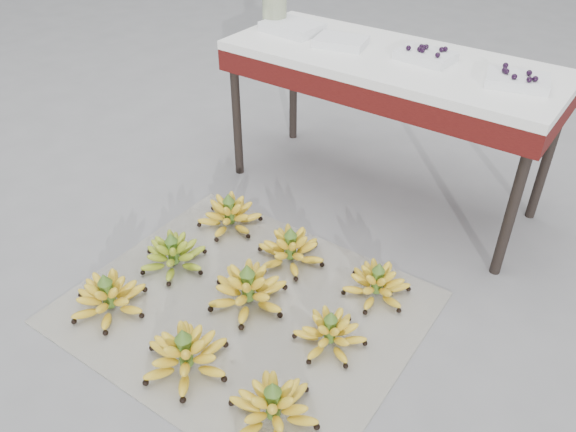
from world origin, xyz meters
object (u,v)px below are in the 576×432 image
Objects in this scene: bunch_back_center at (291,249)px; glass_jar at (275,10)px; bunch_mid_left at (173,255)px; bunch_mid_center at (248,290)px; bunch_front_right at (273,407)px; tray_far_right at (518,80)px; vendor_table at (389,73)px; bunch_front_left at (109,297)px; bunch_front_center at (186,355)px; tray_left at (341,42)px; tray_right at (426,55)px; newspaper_mat at (245,307)px; tray_far_left at (293,27)px; bunch_back_right at (377,284)px; bunch_mid_right at (330,333)px; bunch_back_left at (230,215)px.

bunch_back_center is 1.17m from glass_jar.
bunch_mid_center reaches higher than bunch_mid_left.
bunch_front_right is 0.89× the size of bunch_back_center.
tray_far_right is (0.18, 1.32, 0.65)m from bunch_front_right.
bunch_back_center is (-0.40, 0.65, -0.00)m from bunch_front_right.
bunch_front_right is 0.21× the size of vendor_table.
bunch_front_left is at bearing -126.62° from tray_far_right.
bunch_front_center is 0.66m from bunch_back_center.
bunch_front_center is 1.49m from tray_left.
tray_right is at bearing 173.47° from tray_far_right.
newspaper_mat is 4.78× the size of tray_far_right.
bunch_back_right is at bearing -37.36° from tray_far_left.
bunch_front_center is 1.09× the size of bunch_mid_right.
newspaper_mat is 8.59× the size of glass_jar.
bunch_mid_center is (0.39, 0.01, 0.01)m from bunch_mid_left.
tray_right reaches higher than bunch_back_right.
bunch_back_right is at bearing -7.82° from bunch_back_center.
bunch_front_right is 0.36m from bunch_mid_right.
bunch_mid_right is at bearing 56.46° from bunch_front_center.
bunch_back_center is at bearing -49.84° from glass_jar.
tray_right is (-0.19, 1.00, 0.66)m from bunch_mid_right.
bunch_mid_center is at bearing 55.47° from bunch_front_left.
tray_far_left is 1.06m from tray_far_right.
bunch_back_center is at bearing 168.20° from bunch_back_right.
bunch_front_center is 1.02× the size of bunch_back_center.
bunch_front_center reaches higher than bunch_mid_left.
bunch_front_right is 1.27× the size of tray_right.
vendor_table is at bearing 112.09° from bunch_mid_center.
bunch_back_center is 2.30× the size of glass_jar.
tray_far_left is at bearing 116.13° from newspaper_mat.
tray_far_left is at bearing 173.39° from tray_left.
bunch_front_left is 1.05× the size of bunch_back_center.
tray_right reaches higher than vendor_table.
tray_left is (0.17, 0.62, 0.65)m from bunch_back_left.
newspaper_mat is 4.00× the size of bunch_mid_right.
bunch_mid_left is at bearing -77.23° from glass_jar.
bunch_front_center is 1.45× the size of tray_right.
bunch_front_left reaches higher than bunch_back_center.
bunch_front_right is at bearing -53.78° from glass_jar.
bunch_mid_center reaches higher than bunch_front_left.
bunch_back_left reaches higher than newspaper_mat.
vendor_table is (0.42, 0.99, 0.55)m from bunch_mid_left.
bunch_mid_right is 0.81m from bunch_back_left.
bunch_front_right is 0.52m from bunch_mid_center.
bunch_front_left is 1.48m from tray_far_left.
tray_far_right is (0.57, 0.67, 0.65)m from bunch_back_center.
tray_left is at bearing -171.96° from tray_right.
glass_jar reaches higher than tray_far_left.
tray_right is (0.14, 1.37, 0.65)m from bunch_front_center.
tray_right reaches higher than bunch_front_right.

